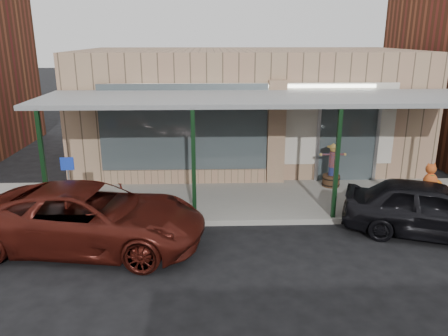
{
  "coord_description": "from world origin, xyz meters",
  "views": [
    {
      "loc": [
        -1.4,
        -8.28,
        4.69
      ],
      "look_at": [
        -1.03,
        2.6,
        1.38
      ],
      "focal_mm": 35.0,
      "sensor_mm": 36.0,
      "label": 1
    }
  ],
  "objects_px": {
    "barrel_scarecrow": "(332,172)",
    "car_maroon": "(91,217)",
    "handicap_sign": "(69,179)",
    "parked_sedan": "(430,209)",
    "barrel_pumpkin": "(435,193)"
  },
  "relations": [
    {
      "from": "barrel_scarecrow",
      "to": "car_maroon",
      "type": "xyz_separation_m",
      "value": [
        -6.53,
        -3.58,
        0.11
      ]
    },
    {
      "from": "handicap_sign",
      "to": "parked_sedan",
      "type": "bearing_deg",
      "value": -10.66
    },
    {
      "from": "barrel_pumpkin",
      "to": "handicap_sign",
      "type": "bearing_deg",
      "value": -175.53
    },
    {
      "from": "barrel_scarecrow",
      "to": "handicap_sign",
      "type": "xyz_separation_m",
      "value": [
        -7.4,
        -2.18,
        0.57
      ]
    },
    {
      "from": "barrel_scarecrow",
      "to": "parked_sedan",
      "type": "bearing_deg",
      "value": -60.92
    },
    {
      "from": "parked_sedan",
      "to": "car_maroon",
      "type": "height_order",
      "value": "parked_sedan"
    },
    {
      "from": "barrel_pumpkin",
      "to": "barrel_scarecrow",
      "type": "bearing_deg",
      "value": 151.75
    },
    {
      "from": "parked_sedan",
      "to": "barrel_pumpkin",
      "type": "bearing_deg",
      "value": -9.12
    },
    {
      "from": "parked_sedan",
      "to": "handicap_sign",
      "type": "bearing_deg",
      "value": 104.03
    },
    {
      "from": "handicap_sign",
      "to": "car_maroon",
      "type": "bearing_deg",
      "value": -61.64
    },
    {
      "from": "barrel_scarecrow",
      "to": "parked_sedan",
      "type": "distance_m",
      "value": 3.61
    },
    {
      "from": "barrel_scarecrow",
      "to": "barrel_pumpkin",
      "type": "bearing_deg",
      "value": -23.84
    },
    {
      "from": "handicap_sign",
      "to": "car_maroon",
      "type": "relative_size",
      "value": 0.31
    },
    {
      "from": "barrel_scarecrow",
      "to": "handicap_sign",
      "type": "distance_m",
      "value": 7.74
    },
    {
      "from": "barrel_scarecrow",
      "to": "parked_sedan",
      "type": "relative_size",
      "value": 0.32
    }
  ]
}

